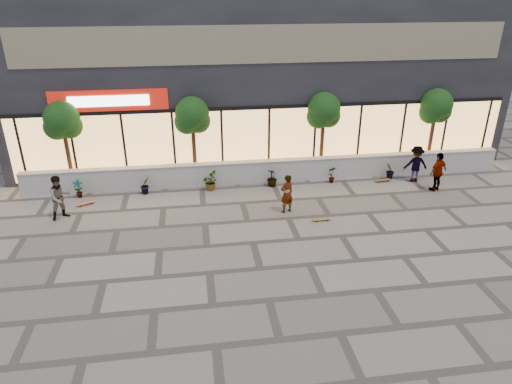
{
  "coord_description": "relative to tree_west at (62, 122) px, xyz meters",
  "views": [
    {
      "loc": [
        -3.55,
        -12.18,
        8.38
      ],
      "look_at": [
        -1.32,
        3.09,
        1.3
      ],
      "focal_mm": 32.0,
      "sensor_mm": 36.0,
      "label": 1
    }
  ],
  "objects": [
    {
      "name": "skater_right_far",
      "position": [
        15.5,
        -1.67,
        -2.13
      ],
      "size": [
        1.17,
        0.75,
        1.71
      ],
      "primitive_type": "imported",
      "rotation": [
        0.0,
        0.0,
        3.04
      ],
      "color": "maroon",
      "rests_on": "ground"
    },
    {
      "name": "tree_east",
      "position": [
        17.0,
        0.0,
        0.0
      ],
      "size": [
        1.6,
        1.5,
        3.92
      ],
      "color": "#4C2B1B",
      "rests_on": "ground"
    },
    {
      "name": "shrub_a",
      "position": [
        0.5,
        -1.25,
        -2.58
      ],
      "size": [
        0.43,
        0.29,
        0.81
      ],
      "primitive_type": "imported",
      "color": "black",
      "rests_on": "ground"
    },
    {
      "name": "tree_west",
      "position": [
        0.0,
        0.0,
        0.0
      ],
      "size": [
        1.6,
        1.5,
        3.92
      ],
      "color": "#4C2B1B",
      "rests_on": "ground"
    },
    {
      "name": "skater_left",
      "position": [
        0.27,
        -3.12,
        -2.1
      ],
      "size": [
        1.09,
        1.03,
        1.77
      ],
      "primitive_type": "imported",
      "rotation": [
        0.0,
        0.0,
        0.59
      ],
      "color": "#866F56",
      "rests_on": "ground"
    },
    {
      "name": "ground",
      "position": [
        9.0,
        -7.7,
        -2.99
      ],
      "size": [
        80.0,
        80.0,
        0.0
      ],
      "primitive_type": "plane",
      "color": "gray",
      "rests_on": "ground"
    },
    {
      "name": "skater_right_near",
      "position": [
        16.0,
        -2.75,
        -2.11
      ],
      "size": [
        1.12,
        0.83,
        1.76
      ],
      "primitive_type": "imported",
      "rotation": [
        0.0,
        0.0,
        3.58
      ],
      "color": "silver",
      "rests_on": "ground"
    },
    {
      "name": "skateboard_right_far",
      "position": [
        15.5,
        -1.5,
        -2.92
      ],
      "size": [
        0.7,
        0.43,
        0.08
      ],
      "rotation": [
        0.0,
        0.0,
        0.4
      ],
      "color": "#5B5398",
      "rests_on": "ground"
    },
    {
      "name": "shrub_e",
      "position": [
        11.7,
        -1.25,
        -2.58
      ],
      "size": [
        0.46,
        0.35,
        0.81
      ],
      "primitive_type": "imported",
      "rotation": [
        0.0,
        0.0,
        3.28
      ],
      "color": "black",
      "rests_on": "ground"
    },
    {
      "name": "shrub_c",
      "position": [
        6.1,
        -1.25,
        -2.58
      ],
      "size": [
        0.68,
        0.77,
        0.81
      ],
      "primitive_type": "imported",
      "rotation": [
        0.0,
        0.0,
        1.64
      ],
      "color": "black",
      "rests_on": "ground"
    },
    {
      "name": "planter_wall",
      "position": [
        9.0,
        -0.7,
        -2.46
      ],
      "size": [
        22.0,
        0.42,
        1.04
      ],
      "color": "beige",
      "rests_on": "ground"
    },
    {
      "name": "tree_midwest",
      "position": [
        5.5,
        0.0,
        0.0
      ],
      "size": [
        1.6,
        1.5,
        3.92
      ],
      "color": "#4C2B1B",
      "rests_on": "ground"
    },
    {
      "name": "shrub_b",
      "position": [
        3.3,
        -1.25,
        -2.58
      ],
      "size": [
        0.57,
        0.57,
        0.81
      ],
      "primitive_type": "imported",
      "rotation": [
        0.0,
        0.0,
        0.82
      ],
      "color": "black",
      "rests_on": "ground"
    },
    {
      "name": "skateboard_left",
      "position": [
        0.9,
        -2.05,
        -2.91
      ],
      "size": [
        0.75,
        0.5,
        0.09
      ],
      "rotation": [
        0.0,
        0.0,
        0.46
      ],
      "color": "#DD5E29",
      "rests_on": "ground"
    },
    {
      "name": "shrub_f",
      "position": [
        14.5,
        -1.25,
        -2.58
      ],
      "size": [
        0.55,
        0.57,
        0.81
      ],
      "primitive_type": "imported",
      "rotation": [
        0.0,
        0.0,
        4.1
      ],
      "color": "black",
      "rests_on": "ground"
    },
    {
      "name": "skateboard_center",
      "position": [
        10.21,
        -4.82,
        -2.91
      ],
      "size": [
        0.72,
        0.21,
        0.09
      ],
      "rotation": [
        0.0,
        0.0,
        0.04
      ],
      "color": "olive",
      "rests_on": "ground"
    },
    {
      "name": "skateboard_right_near",
      "position": [
        14.09,
        -1.5,
        -2.91
      ],
      "size": [
        0.8,
        0.29,
        0.09
      ],
      "rotation": [
        0.0,
        0.0,
        0.12
      ],
      "color": "brown",
      "rests_on": "ground"
    },
    {
      "name": "skater_center",
      "position": [
        9.02,
        -3.87,
        -2.19
      ],
      "size": [
        0.69,
        0.59,
        1.6
      ],
      "primitive_type": "imported",
      "rotation": [
        0.0,
        0.0,
        3.57
      ],
      "color": "silver",
      "rests_on": "ground"
    },
    {
      "name": "shrub_d",
      "position": [
        8.9,
        -1.25,
        -2.58
      ],
      "size": [
        0.64,
        0.64,
        0.81
      ],
      "primitive_type": "imported",
      "rotation": [
        0.0,
        0.0,
        2.46
      ],
      "color": "black",
      "rests_on": "ground"
    },
    {
      "name": "retail_building",
      "position": [
        9.0,
        4.79,
        1.26
      ],
      "size": [
        24.0,
        9.17,
        8.5
      ],
      "color": "black",
      "rests_on": "ground"
    },
    {
      "name": "tree_mideast",
      "position": [
        11.5,
        0.0,
        0.0
      ],
      "size": [
        1.6,
        1.5,
        3.92
      ],
      "color": "#4C2B1B",
      "rests_on": "ground"
    }
  ]
}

